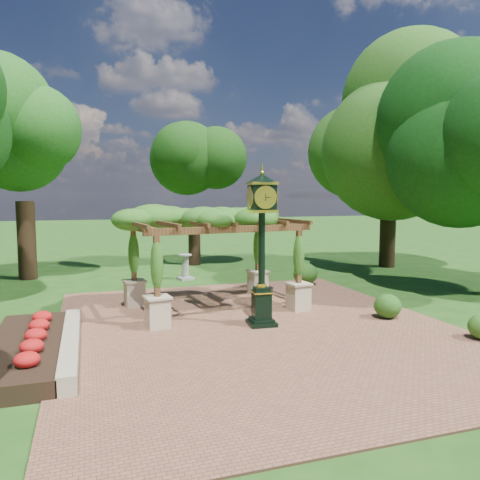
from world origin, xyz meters
name	(u,v)px	position (x,y,z in m)	size (l,w,h in m)	color
ground	(272,340)	(0.00, 0.00, 0.00)	(120.00, 120.00, 0.00)	#1E4714
brick_plaza	(258,328)	(0.00, 1.00, 0.02)	(10.00, 12.00, 0.04)	brown
border_wall	(71,344)	(-4.60, 0.50, 0.20)	(0.35, 5.00, 0.40)	#C6B793
flower_bed	(26,350)	(-5.50, 0.50, 0.18)	(1.50, 5.00, 0.36)	red
pedestal_clock	(262,235)	(0.17, 1.18, 2.44)	(0.86, 0.86, 4.08)	black
pergola	(215,224)	(-0.51, 3.39, 2.61)	(5.40, 3.78, 3.17)	beige
sundial	(185,268)	(-0.35, 8.70, 0.46)	(0.71, 0.71, 1.05)	#9B9C93
shrub_mid	(387,306)	(3.79, 0.74, 0.38)	(0.76, 0.76, 0.68)	#245417
shrub_back	(305,274)	(3.80, 5.96, 0.46)	(0.93, 0.93, 0.84)	#275819
tree_west_far	(22,140)	(-6.57, 10.89, 5.74)	(4.34, 4.34, 8.37)	#311F13
tree_north	(194,170)	(0.94, 12.66, 4.74)	(3.46, 3.46, 6.92)	black
tree_east_far	(391,130)	(9.74, 9.06, 6.58)	(5.73, 5.73, 9.55)	black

